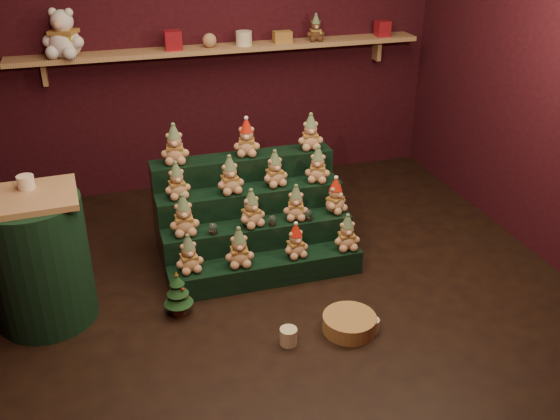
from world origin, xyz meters
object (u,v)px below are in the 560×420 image
object	(u,v)px
riser_tier_front	(267,270)
brown_bear	(316,28)
mini_christmas_tree	(178,293)
mug_left	(288,336)
snow_globe_b	(272,220)
mug_right	(372,325)
wicker_basket	(349,323)
snow_globe_a	(213,228)
white_bear	(63,26)
snow_globe_c	(309,215)
side_table	(39,259)

from	to	relation	value
riser_tier_front	brown_bear	bearing A→B (deg)	60.76
mini_christmas_tree	mug_left	world-z (taller)	mini_christmas_tree
snow_globe_b	mug_right	world-z (taller)	snow_globe_b
brown_bear	mini_christmas_tree	bearing A→B (deg)	-123.00
mini_christmas_tree	wicker_basket	world-z (taller)	mini_christmas_tree
snow_globe_a	white_bear	xyz separation A→B (m)	(-0.84, 1.53, 1.16)
snow_globe_c	mini_christmas_tree	bearing A→B (deg)	-160.32
snow_globe_a	brown_bear	xyz separation A→B (m)	(1.29, 1.53, 1.03)
snow_globe_c	white_bear	world-z (taller)	white_bear
mini_christmas_tree	wicker_basket	distance (m)	1.13
snow_globe_c	side_table	size ratio (longest dim) A/B	0.10
riser_tier_front	snow_globe_c	size ratio (longest dim) A/B	16.11
riser_tier_front	brown_bear	world-z (taller)	brown_bear
side_table	snow_globe_c	bearing A→B (deg)	1.92
snow_globe_a	mug_left	size ratio (longest dim) A/B	0.78
mini_christmas_tree	riser_tier_front	bearing A→B (deg)	17.47
white_bear	riser_tier_front	bearing A→B (deg)	-30.53
wicker_basket	brown_bear	distance (m)	2.83
snow_globe_c	mug_right	distance (m)	0.99
brown_bear	mug_left	bearing A→B (deg)	-105.48
snow_globe_b	brown_bear	xyz separation A→B (m)	(0.86, 1.53, 1.03)
snow_globe_b	wicker_basket	xyz separation A→B (m)	(0.26, -0.86, -0.35)
riser_tier_front	side_table	distance (m)	1.53
mug_right	riser_tier_front	bearing A→B (deg)	122.60
snow_globe_b	white_bear	world-z (taller)	white_bear
snow_globe_a	white_bear	distance (m)	2.10
snow_globe_a	brown_bear	distance (m)	2.25
snow_globe_b	white_bear	xyz separation A→B (m)	(-1.28, 1.53, 1.16)
snow_globe_c	wicker_basket	xyz separation A→B (m)	(-0.02, -0.86, -0.35)
white_bear	side_table	bearing A→B (deg)	-75.64
riser_tier_front	mini_christmas_tree	size ratio (longest dim) A/B	4.24
snow_globe_c	white_bear	xyz separation A→B (m)	(-1.56, 1.53, 1.16)
snow_globe_b	mini_christmas_tree	xyz separation A→B (m)	(-0.75, -0.37, -0.24)
snow_globe_c	side_table	world-z (taller)	side_table
snow_globe_c	wicker_basket	distance (m)	0.93
snow_globe_c	side_table	bearing A→B (deg)	-175.37
white_bear	mini_christmas_tree	bearing A→B (deg)	-50.17
mug_left	mug_right	size ratio (longest dim) A/B	1.19
mug_left	brown_bear	bearing A→B (deg)	67.25
snow_globe_c	white_bear	distance (m)	2.47
mug_left	white_bear	distance (m)	3.06
side_table	white_bear	xyz separation A→B (m)	(0.30, 1.68, 1.12)
riser_tier_front	white_bear	distance (m)	2.54
snow_globe_b	white_bear	size ratio (longest dim) A/B	0.17
side_table	white_bear	distance (m)	2.04
snow_globe_c	mini_christmas_tree	distance (m)	1.12
riser_tier_front	mug_right	distance (m)	0.90
snow_globe_b	mini_christmas_tree	distance (m)	0.87
side_table	brown_bear	distance (m)	3.12
riser_tier_front	brown_bear	xyz separation A→B (m)	(0.95, 1.69, 1.34)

